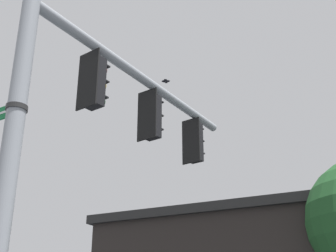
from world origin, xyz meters
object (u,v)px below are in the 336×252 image
at_px(traffic_light_nearest_pole, 95,82).
at_px(traffic_light_mid_outer, 195,142).
at_px(traffic_light_mid_inner, 152,117).
at_px(street_name_sign, 5,112).
at_px(bird_flying, 166,81).

distance_m(traffic_light_nearest_pole, traffic_light_mid_outer, 3.99).
distance_m(traffic_light_mid_inner, street_name_sign, 3.95).
xyz_separation_m(street_name_sign, bird_flying, (-1.99, 6.82, 4.14)).
relative_size(traffic_light_nearest_pole, traffic_light_mid_inner, 1.00).
bearing_deg(traffic_light_mid_inner, street_name_sign, -89.70).
xyz_separation_m(traffic_light_mid_outer, bird_flying, (-1.81, 1.09, 2.89)).
xyz_separation_m(traffic_light_nearest_pole, traffic_light_mid_inner, (-0.16, 1.99, 0.00)).
bearing_deg(traffic_light_mid_inner, traffic_light_nearest_pole, -85.51).
xyz_separation_m(traffic_light_nearest_pole, traffic_light_mid_outer, (-0.31, 3.98, 0.00)).
distance_m(traffic_light_nearest_pole, bird_flying, 6.20).
distance_m(traffic_light_mid_inner, bird_flying, 4.66).
relative_size(traffic_light_mid_inner, traffic_light_mid_outer, 1.00).
distance_m(street_name_sign, bird_flying, 8.22).
distance_m(traffic_light_mid_outer, bird_flying, 3.58).
height_order(traffic_light_mid_inner, street_name_sign, traffic_light_mid_inner).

